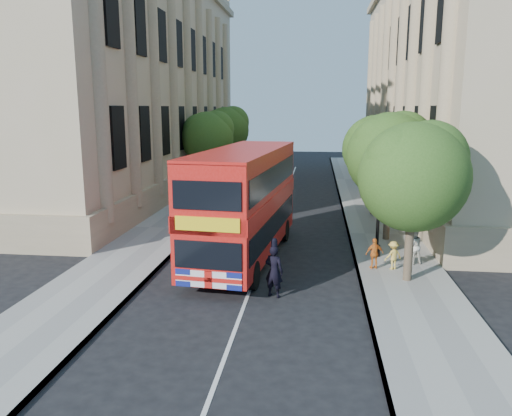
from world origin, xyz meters
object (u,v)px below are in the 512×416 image
(box_van, at_px, (232,191))
(woman_pedestrian, at_px, (414,246))
(police_constable, at_px, (274,271))
(lamp_post, at_px, (379,202))
(double_decker_bus, at_px, (244,200))

(box_van, xyz_separation_m, woman_pedestrian, (9.27, -9.82, -0.52))
(police_constable, bearing_deg, lamp_post, -107.53)
(woman_pedestrian, bearing_deg, police_constable, 20.17)
(police_constable, xyz_separation_m, woman_pedestrian, (5.45, 4.06, -0.05))
(lamp_post, bearing_deg, police_constable, -129.21)
(police_constable, height_order, woman_pedestrian, police_constable)
(box_van, bearing_deg, double_decker_bus, -81.39)
(woman_pedestrian, bearing_deg, lamp_post, -50.81)
(box_van, relative_size, woman_pedestrian, 3.37)
(lamp_post, bearing_deg, woman_pedestrian, -34.29)
(box_van, bearing_deg, woman_pedestrian, -50.73)
(double_decker_bus, distance_m, box_van, 9.90)
(double_decker_bus, relative_size, police_constable, 5.59)
(lamp_post, xyz_separation_m, police_constable, (-4.08, -5.00, -1.58))
(lamp_post, relative_size, double_decker_bus, 0.50)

